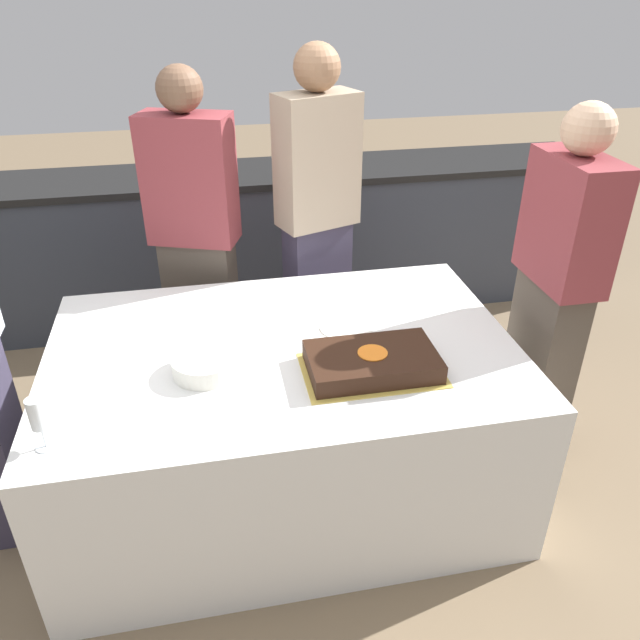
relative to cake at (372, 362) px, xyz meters
name	(u,v)px	position (x,y,z in m)	size (l,w,h in m)	color
ground_plane	(288,483)	(-0.29, 0.23, -0.76)	(14.00, 14.00, 0.00)	#7A664C
back_counter	(247,242)	(-0.29, 1.90, -0.30)	(4.40, 0.58, 0.92)	#333842
dining_table	(285,419)	(-0.29, 0.23, -0.40)	(1.80, 1.19, 0.72)	white
cake	(372,362)	(0.00, 0.00, 0.00)	(0.50, 0.32, 0.08)	gold
plate_stack	(205,365)	(-0.59, 0.11, 0.00)	(0.23, 0.23, 0.07)	white
wine_glass	(38,416)	(-1.09, -0.20, 0.08)	(0.06, 0.06, 0.18)	white
side_plate_near_cake	(346,327)	(-0.02, 0.32, -0.03)	(0.22, 0.22, 0.00)	white
person_cutting_cake	(317,222)	(0.00, 1.04, 0.14)	(0.42, 0.32, 1.72)	#383347
person_seated_right	(553,297)	(0.83, 0.23, 0.06)	(0.20, 0.40, 1.59)	#4C4238
person_standing_back	(196,241)	(-0.59, 1.04, 0.09)	(0.45, 0.33, 1.64)	#4C4238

